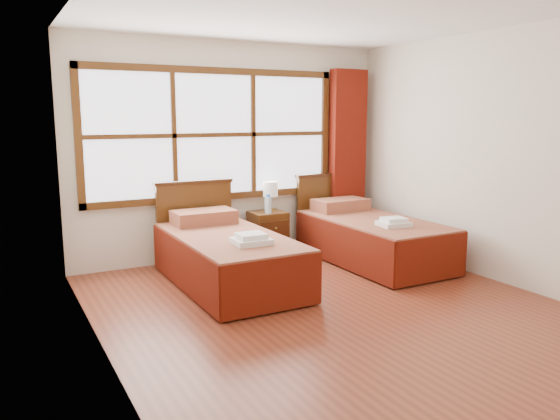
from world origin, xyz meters
TOP-DOWN VIEW (x-y plane):
  - floor at (0.00, 0.00)m, footprint 4.50×4.50m
  - ceiling at (0.00, 0.00)m, footprint 4.50×4.50m
  - wall_back at (0.00, 2.25)m, footprint 4.00×0.00m
  - wall_left at (-2.00, 0.00)m, footprint 0.00×4.50m
  - wall_right at (2.00, 0.00)m, footprint 0.00×4.50m
  - window at (-0.25, 2.21)m, footprint 3.16×0.06m
  - curtain at (1.60, 2.11)m, footprint 0.50×0.16m
  - bed_left at (-0.55, 1.20)m, footprint 1.01×2.03m
  - bed_right at (1.31, 1.20)m, footprint 1.00×2.02m
  - nightstand at (0.35, 1.99)m, footprint 0.42×0.41m
  - towels_left at (-0.50, 0.69)m, footprint 0.36×0.32m
  - towels_right at (1.25, 0.72)m, footprint 0.36×0.32m
  - lamp at (0.44, 2.10)m, footprint 0.19×0.19m
  - bottle_near at (0.30, 1.93)m, footprint 0.06×0.06m
  - bottle_far at (0.31, 1.89)m, footprint 0.06×0.06m

SIDE VIEW (x-z plane):
  - floor at x=0.00m, z-range 0.00..0.00m
  - nightstand at x=0.35m, z-range 0.00..0.56m
  - bed_right at x=1.31m, z-range -0.19..0.78m
  - bed_left at x=-0.55m, z-range -0.19..0.79m
  - towels_right at x=1.25m, z-range 0.51..0.61m
  - towels_left at x=-0.50m, z-range 0.52..0.62m
  - bottle_near at x=0.30m, z-range 0.55..0.77m
  - bottle_far at x=0.31m, z-range 0.55..0.78m
  - lamp at x=0.44m, z-range 0.63..0.99m
  - curtain at x=1.60m, z-range 0.02..2.32m
  - wall_back at x=0.00m, z-range -0.70..3.30m
  - wall_left at x=-2.00m, z-range -0.95..3.55m
  - wall_right at x=2.00m, z-range -0.95..3.55m
  - window at x=-0.25m, z-range 0.72..2.28m
  - ceiling at x=0.00m, z-range 2.60..2.60m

